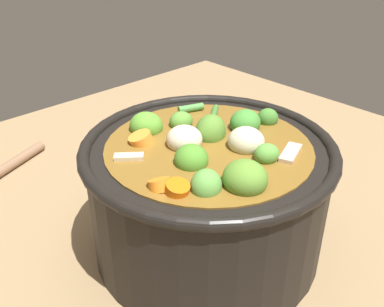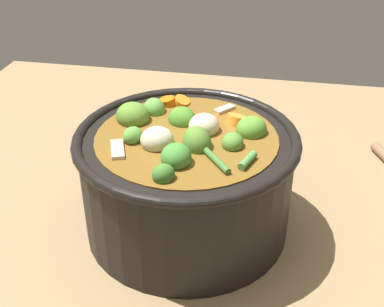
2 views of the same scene
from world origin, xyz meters
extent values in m
plane|color=#8C704C|center=(0.00, 0.00, 0.00)|extent=(1.10, 1.10, 0.00)
cylinder|color=black|center=(0.00, 0.00, 0.07)|extent=(0.28, 0.28, 0.14)
torus|color=black|center=(0.00, 0.00, 0.14)|extent=(0.29, 0.29, 0.01)
cylinder|color=brown|center=(0.00, 0.00, 0.08)|extent=(0.24, 0.24, 0.14)
ellipsoid|color=#57962F|center=(-0.08, -0.03, 0.15)|extent=(0.06, 0.05, 0.03)
ellipsoid|color=#407A2D|center=(0.01, 0.10, 0.15)|extent=(0.04, 0.04, 0.03)
ellipsoid|color=#57963A|center=(0.06, 0.02, 0.15)|extent=(0.03, 0.03, 0.02)
ellipsoid|color=#4B8729|center=(0.01, -0.04, 0.15)|extent=(0.05, 0.05, 0.03)
ellipsoid|color=#5A9840|center=(0.06, -0.06, 0.15)|extent=(0.04, 0.04, 0.03)
ellipsoid|color=#53802E|center=(-0.02, 0.02, 0.15)|extent=(0.05, 0.05, 0.04)
ellipsoid|color=#428833|center=(0.00, 0.06, 0.15)|extent=(0.04, 0.04, 0.03)
ellipsoid|color=#59872E|center=(0.08, -0.03, 0.15)|extent=(0.06, 0.05, 0.04)
ellipsoid|color=#578B34|center=(-0.06, 0.01, 0.15)|extent=(0.03, 0.03, 0.03)
cylinder|color=#DB610D|center=(0.04, -0.09, 0.15)|extent=(0.03, 0.02, 0.02)
cylinder|color=orange|center=(0.03, -0.09, 0.15)|extent=(0.03, 0.03, 0.02)
cylinder|color=orange|center=(-0.06, -0.05, 0.15)|extent=(0.04, 0.04, 0.02)
ellipsoid|color=beige|center=(-0.02, -0.02, 0.15)|extent=(0.06, 0.06, 0.03)
ellipsoid|color=beige|center=(0.03, 0.03, 0.15)|extent=(0.05, 0.05, 0.03)
cylinder|color=#4D8E41|center=(-0.08, 0.05, 0.15)|extent=(0.02, 0.04, 0.01)
cylinder|color=#3F722E|center=(-0.05, 0.06, 0.15)|extent=(0.04, 0.05, 0.01)
cube|color=beige|center=(-0.04, -0.08, 0.15)|extent=(0.03, 0.03, 0.01)
cube|color=beige|center=(0.08, 0.05, 0.15)|extent=(0.03, 0.05, 0.01)
camera|label=1|loc=(0.30, -0.31, 0.38)|focal=40.63mm
camera|label=2|loc=(-0.11, 0.56, 0.47)|focal=47.55mm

